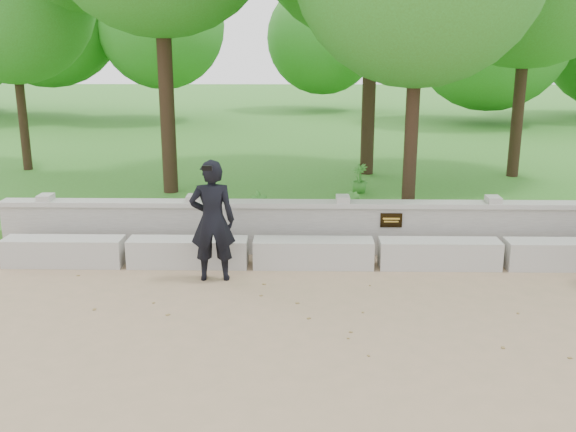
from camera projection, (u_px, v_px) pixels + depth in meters
name	position (u px, v px, depth m)	size (l,w,h in m)	color
ground	(392.00, 315.00, 8.41)	(80.00, 80.00, 0.00)	#997B5D
lawn	(336.00, 145.00, 21.90)	(40.00, 22.00, 0.25)	#3B7224
concrete_bench	(376.00, 253.00, 10.19)	(11.90, 0.45, 0.45)	#BCB9B1
parapet_wall	(372.00, 227.00, 10.80)	(12.50, 0.35, 0.90)	#B0AEA7
man_main	(212.00, 221.00, 9.48)	(0.70, 0.63, 1.84)	black
shrub_a	(260.00, 209.00, 11.48)	(0.35, 0.24, 0.67)	#3B872D
shrub_b	(351.00, 210.00, 11.46)	(0.36, 0.29, 0.65)	#3B872D
shrub_d	(359.00, 179.00, 14.18)	(0.36, 0.32, 0.64)	#3B872D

